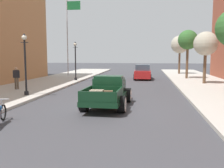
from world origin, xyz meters
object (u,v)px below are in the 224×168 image
at_px(street_lamp_near, 25,60).
at_px(street_tree_third, 188,40).
at_px(car_background_red, 143,72).
at_px(street_tree_farthest, 180,45).
at_px(street_tree_second, 206,44).
at_px(pedestrian_sidewalk_left, 16,77).
at_px(flagpole, 69,29).
at_px(street_lamp_far, 75,58).
at_px(hotrod_truck_dark_green, 109,91).

relative_size(street_lamp_near, street_tree_third, 0.74).
relative_size(car_background_red, street_tree_third, 0.83).
bearing_deg(car_background_red, street_tree_third, 3.04).
relative_size(car_background_red, street_tree_farthest, 0.84).
distance_m(car_background_red, street_tree_second, 7.76).
bearing_deg(pedestrian_sidewalk_left, street_tree_second, 22.31).
bearing_deg(pedestrian_sidewalk_left, flagpole, 89.15).
bearing_deg(street_tree_second, car_background_red, 140.73).
height_order(street_lamp_far, street_tree_farthest, street_tree_farthest).
height_order(hotrod_truck_dark_green, street_tree_farthest, street_tree_farthest).
bearing_deg(street_tree_farthest, flagpole, -158.11).
relative_size(street_lamp_far, street_tree_third, 0.74).
xyz_separation_m(street_lamp_near, street_lamp_far, (0.38, 9.58, 0.00)).
bearing_deg(pedestrian_sidewalk_left, street_tree_third, 38.07).
distance_m(street_tree_second, street_tree_third, 4.93).
distance_m(street_lamp_near, street_tree_third, 17.85).
relative_size(hotrod_truck_dark_green, street_lamp_near, 1.29).
bearing_deg(street_tree_second, street_tree_third, 99.46).
height_order(flagpole, street_tree_second, flagpole).
bearing_deg(street_tree_third, pedestrian_sidewalk_left, -141.93).
height_order(pedestrian_sidewalk_left, street_tree_second, street_tree_second).
xyz_separation_m(flagpole, street_tree_second, (14.44, -6.15, -2.14)).
xyz_separation_m(pedestrian_sidewalk_left, street_tree_farthest, (13.83, 17.64, 2.97)).
bearing_deg(street_tree_second, street_tree_farthest, 93.89).
bearing_deg(street_lamp_far, car_background_red, 27.34).
distance_m(car_background_red, pedestrian_sidewalk_left, 13.91).
relative_size(car_background_red, pedestrian_sidewalk_left, 2.62).
bearing_deg(hotrod_truck_dark_green, street_lamp_far, 114.54).
height_order(hotrod_truck_dark_green, street_lamp_far, street_lamp_far).
distance_m(street_lamp_near, street_tree_farthest, 23.36).
distance_m(pedestrian_sidewalk_left, street_tree_farthest, 22.61).
distance_m(car_background_red, street_lamp_far, 7.64).
xyz_separation_m(street_lamp_far, flagpole, (-2.22, 5.02, 3.39)).
relative_size(street_lamp_far, street_tree_farthest, 0.75).
relative_size(hotrod_truck_dark_green, pedestrian_sidewalk_left, 3.02).
xyz_separation_m(car_background_red, street_lamp_near, (-7.02, -13.01, 1.62)).
distance_m(street_lamp_near, flagpole, 15.10).
xyz_separation_m(pedestrian_sidewalk_left, street_tree_second, (14.62, 6.00, 2.55)).
relative_size(pedestrian_sidewalk_left, street_tree_third, 0.32).
distance_m(flagpole, street_tree_third, 13.79).
bearing_deg(car_background_red, hotrod_truck_dark_green, -95.70).
relative_size(pedestrian_sidewalk_left, street_tree_second, 0.36).
height_order(flagpole, street_tree_third, flagpole).
bearing_deg(hotrod_truck_dark_green, car_background_red, 84.30).
bearing_deg(street_tree_second, street_lamp_near, -146.17).
xyz_separation_m(pedestrian_sidewalk_left, street_lamp_near, (2.02, -2.45, 1.30)).
relative_size(car_background_red, street_lamp_near, 1.12).
bearing_deg(flagpole, street_tree_second, -23.08).
bearing_deg(street_lamp_far, street_lamp_near, -92.28).
distance_m(street_tree_third, street_tree_farthest, 6.82).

